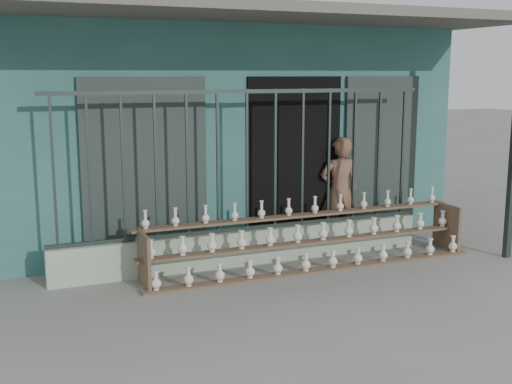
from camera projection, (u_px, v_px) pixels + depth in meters
name	position (u px, v px, depth m)	size (l,w,h in m)	color
ground	(290.00, 295.00, 7.17)	(60.00, 60.00, 0.00)	slate
workshop_building	(183.00, 123.00, 10.72)	(7.40, 6.60, 3.21)	#2F635E
parapet_wall	(247.00, 247.00, 8.31)	(5.00, 0.20, 0.45)	#A0B89D
security_fence	(247.00, 161.00, 8.11)	(5.00, 0.04, 1.80)	#283330
shelf_rack	(311.00, 239.00, 8.18)	(4.50, 0.68, 0.85)	brown
elderly_woman	(340.00, 192.00, 9.12)	(0.57, 0.38, 1.56)	brown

